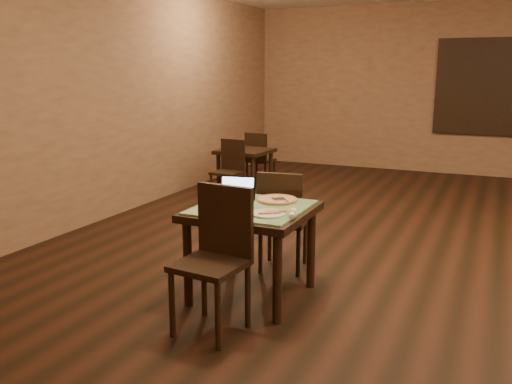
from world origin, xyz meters
The scene contains 17 objects.
ground centered at (0.00, 0.00, 0.00)m, with size 10.00×10.00×0.00m, color black.
wall_back centered at (0.00, 5.00, 1.50)m, with size 8.00×0.02×3.00m, color #976B4D.
wall_left centered at (-4.00, 0.00, 1.50)m, with size 0.02×10.00×3.00m, color #976B4D.
mural centered at (0.50, 4.96, 1.55)m, with size 2.34×0.05×1.64m.
tiled_table centered at (-1.31, -1.44, 0.66)m, with size 0.92×0.92×0.76m.
chair_main_near centered at (-1.30, -2.05, 0.59)m, with size 0.49×0.49×1.04m.
chair_main_far centered at (-1.29, -0.82, 0.53)m, with size 0.47×0.47×0.95m.
laptop centered at (-1.51, -1.34, 0.82)m, with size 0.34×0.29×0.20m.
plate centered at (-1.09, -1.62, 0.77)m, with size 0.26×0.26×0.01m, color white.
pizza_slice centered at (-1.09, -1.62, 0.79)m, with size 0.19×0.19×0.02m, color beige, non-canonical shape.
pizza_pan centered at (-1.19, -1.20, 0.77)m, with size 0.33×0.33×0.01m, color silver.
pizza_whole centered at (-1.19, -1.20, 0.78)m, with size 0.33×0.33×0.02m.
spatula centered at (-1.17, -1.22, 0.79)m, with size 0.10×0.25×0.01m, color silver.
napkin_roll centered at (-0.91, -1.58, 0.78)m, with size 0.09×0.19×0.04m.
other_table_b centered at (-3.00, 1.98, 0.56)m, with size 0.77×0.77×0.68m.
other_table_b_chair_near centered at (-3.00, 1.47, 0.49)m, with size 0.40×0.40×0.88m.
other_table_b_chair_far centered at (-3.00, 2.49, 0.49)m, with size 0.40×0.40×0.88m.
Camera 1 is at (0.46, -5.25, 1.83)m, focal length 38.00 mm.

